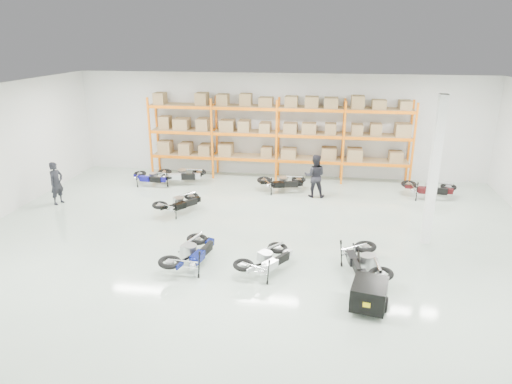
% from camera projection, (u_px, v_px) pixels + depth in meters
% --- Properties ---
extents(room, '(18.00, 18.00, 18.00)m').
position_uv_depth(room, '(255.00, 170.00, 13.54)').
color(room, '#B3C7B5').
rests_on(room, ground).
extents(pallet_rack, '(11.28, 0.98, 3.62)m').
position_uv_depth(pallet_rack, '(278.00, 128.00, 19.56)').
color(pallet_rack, orange).
rests_on(pallet_rack, ground).
extents(structural_column, '(0.25, 0.25, 4.50)m').
position_uv_depth(structural_column, '(434.00, 172.00, 13.28)').
color(structural_column, white).
rests_on(structural_column, ground).
extents(moto_blue_centre, '(1.27, 1.96, 1.17)m').
position_uv_depth(moto_blue_centre, '(191.00, 248.00, 12.39)').
color(moto_blue_centre, '#081054').
rests_on(moto_blue_centre, ground).
extents(moto_silver_left, '(1.60, 1.82, 1.06)m').
position_uv_depth(moto_silver_left, '(267.00, 255.00, 12.09)').
color(moto_silver_left, silver).
rests_on(moto_silver_left, ground).
extents(moto_black_far_left, '(1.63, 1.78, 1.05)m').
position_uv_depth(moto_black_far_left, '(179.00, 200.00, 16.20)').
color(moto_black_far_left, black).
rests_on(moto_black_far_left, ground).
extents(moto_touring_right, '(1.21, 1.95, 1.18)m').
position_uv_depth(moto_touring_right, '(365.00, 256.00, 11.93)').
color(moto_touring_right, black).
rests_on(moto_touring_right, ground).
extents(trailer, '(0.95, 1.67, 0.68)m').
position_uv_depth(trailer, '(369.00, 294.00, 10.49)').
color(trailer, black).
rests_on(trailer, ground).
extents(moto_back_a, '(1.68, 1.02, 1.02)m').
position_uv_depth(moto_back_a, '(151.00, 174.00, 19.14)').
color(moto_back_a, navy).
rests_on(moto_back_a, ground).
extents(moto_back_b, '(1.88, 1.11, 1.15)m').
position_uv_depth(moto_back_b, '(181.00, 172.00, 19.32)').
color(moto_back_b, '#B6BBC1').
rests_on(moto_back_b, ground).
extents(moto_back_c, '(1.85, 1.18, 1.11)m').
position_uv_depth(moto_back_c, '(282.00, 179.00, 18.38)').
color(moto_back_c, black).
rests_on(moto_back_c, ground).
extents(moto_back_d, '(1.83, 1.02, 1.14)m').
position_uv_depth(moto_back_d, '(429.00, 185.00, 17.63)').
color(moto_back_d, '#3C0C0F').
rests_on(moto_back_d, ground).
extents(person_left, '(0.53, 0.67, 1.62)m').
position_uv_depth(person_left, '(56.00, 183.00, 16.98)').
color(person_left, black).
rests_on(person_left, ground).
extents(person_back, '(0.83, 0.65, 1.69)m').
position_uv_depth(person_back, '(315.00, 176.00, 17.71)').
color(person_back, black).
rests_on(person_back, ground).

